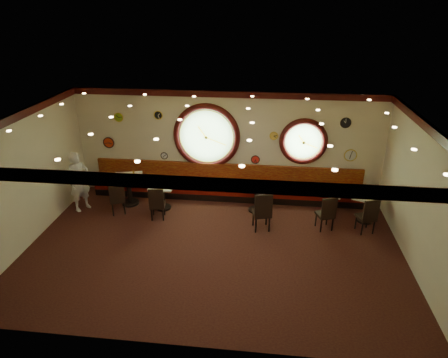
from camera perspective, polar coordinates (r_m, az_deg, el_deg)
floor at (r=9.80m, az=-1.51°, el=-9.90°), size 9.00×6.00×0.00m
ceiling at (r=8.43m, az=-1.75°, el=8.39°), size 9.00×6.00×0.02m
wall_back at (r=11.76m, az=0.43°, el=4.87°), size 9.00×0.02×3.20m
wall_front at (r=6.47m, az=-5.44°, el=-12.98°), size 9.00×0.02×3.20m
wall_left at (r=10.58m, az=-26.53°, el=-0.09°), size 0.02×6.00×3.20m
wall_right at (r=9.52m, az=26.30°, el=-2.64°), size 0.02×6.00×3.20m
molding_back at (r=11.29m, az=0.42°, el=12.03°), size 9.00×0.10×0.18m
molding_front at (r=5.73m, az=-5.92°, el=-0.57°), size 9.00×0.10×0.18m
molding_left at (r=10.09m, az=-27.88°, el=7.73°), size 0.10×6.00×0.18m
molding_right at (r=8.99m, az=27.77°, el=6.00°), size 0.10×6.00×0.18m
banquette_base at (r=12.09m, az=0.26°, el=-2.29°), size 8.00×0.55×0.20m
banquette_seat at (r=11.98m, az=0.27°, el=-1.22°), size 8.00×0.55×0.30m
banquette_back at (r=12.01m, az=0.39°, el=0.95°), size 8.00×0.10×0.55m
porthole_left_glass at (r=11.75m, az=-2.50°, el=6.12°), size 1.66×0.02×1.66m
porthole_left_frame at (r=11.73m, az=-2.51°, el=6.10°), size 1.98×0.18×1.98m
porthole_left_ring at (r=11.70m, az=-2.53°, el=6.05°), size 1.61×0.03×1.61m
porthole_right_glass at (r=11.67m, az=11.28°, el=5.28°), size 1.10×0.02×1.10m
porthole_right_frame at (r=11.66m, az=11.28°, el=5.26°), size 1.38×0.18×1.38m
porthole_right_ring at (r=11.63m, az=11.29°, el=5.21°), size 1.09×0.03×1.09m
wall_clock_0 at (r=11.95m, az=17.62°, el=3.25°), size 0.34×0.03×0.34m
wall_clock_1 at (r=11.84m, az=-9.37°, el=8.99°), size 0.24×0.03×0.24m
wall_clock_2 at (r=11.80m, az=4.51°, el=2.80°), size 0.24×0.03×0.24m
wall_clock_3 at (r=11.55m, az=7.13°, el=6.15°), size 0.22×0.03×0.22m
wall_clock_4 at (r=12.19m, az=-8.52°, el=3.32°), size 0.20×0.03×0.20m
wall_clock_5 at (r=11.61m, az=16.99°, el=7.70°), size 0.28×0.03×0.28m
wall_clock_6 at (r=12.24m, az=-14.82°, el=8.53°), size 0.26×0.03×0.26m
wall_clock_7 at (r=12.62m, az=-16.14°, el=5.03°), size 0.32×0.03×0.32m
table_a at (r=11.88m, az=-13.44°, el=-1.11°), size 0.96×0.96×0.87m
table_b at (r=11.47m, az=-8.73°, el=-2.11°), size 0.69×0.69×0.74m
table_c at (r=11.24m, az=4.68°, el=-2.39°), size 0.87×0.87×0.76m
table_d at (r=11.49m, az=14.89°, el=-2.86°), size 0.77×0.77×0.67m
table_e at (r=11.36m, az=19.71°, el=-3.55°), size 0.91×0.91×0.76m
chair_a at (r=11.39m, az=-15.02°, el=-2.39°), size 0.54×0.54×0.60m
chair_b at (r=10.89m, az=-9.57°, el=-3.21°), size 0.45×0.45×0.59m
chair_c at (r=10.25m, az=5.53°, el=-4.36°), size 0.54×0.54×0.67m
chair_d at (r=10.58m, az=14.50°, el=-4.49°), size 0.51×0.51×0.60m
chair_e at (r=10.75m, az=19.94°, el=-4.71°), size 0.52×0.52×0.61m
condiment_a_salt at (r=11.77m, az=-14.02°, el=0.54°), size 0.03×0.03×0.09m
condiment_b_salt at (r=11.39m, az=-9.08°, el=-0.50°), size 0.04×0.04×0.11m
condiment_c_salt at (r=11.13m, az=4.06°, el=-0.78°), size 0.03×0.03×0.09m
condiment_d_salt at (r=11.37m, az=14.81°, el=-1.43°), size 0.04×0.04×0.11m
condiment_a_pepper at (r=11.64m, az=-13.41°, el=0.36°), size 0.04×0.04×0.10m
condiment_b_pepper at (r=11.34m, az=-8.89°, el=-0.64°), size 0.04×0.04×0.10m
condiment_c_pepper at (r=11.11m, az=4.61°, el=-0.84°), size 0.04×0.04×0.10m
condiment_d_pepper at (r=11.35m, az=15.39°, el=-1.55°), size 0.04×0.04×0.11m
condiment_a_bottle at (r=11.70m, az=-12.79°, el=0.74°), size 0.05×0.05×0.17m
condiment_b_bottle at (r=11.32m, az=-8.27°, el=-0.43°), size 0.06×0.06×0.18m
condiment_c_bottle at (r=11.18m, az=4.98°, el=-0.46°), size 0.06×0.06×0.18m
condiment_d_bottle at (r=11.38m, az=15.66°, el=-1.32°), size 0.06×0.06×0.18m
condiment_e_salt at (r=11.23m, az=19.31°, el=-1.94°), size 0.04×0.04×0.10m
condiment_e_pepper at (r=11.23m, az=19.82°, el=-1.99°), size 0.04×0.04×0.11m
condiment_e_bottle at (r=11.33m, az=20.13°, el=-1.67°), size 0.05×0.05×0.15m
waiter at (r=11.86m, az=-19.97°, el=-0.33°), size 0.68×0.75×1.72m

